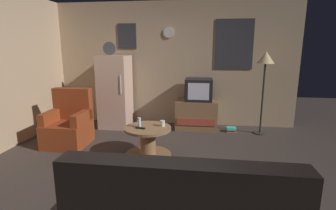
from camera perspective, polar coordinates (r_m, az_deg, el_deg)
ground_plane at (r=3.65m, az=-4.01°, el=-14.65°), size 12.00×12.00×0.00m
wall_with_art at (r=5.67m, az=0.98°, el=8.94°), size 5.20×0.12×2.60m
fridge at (r=5.56m, az=-11.51°, el=2.88°), size 0.60×0.62×1.77m
tv_stand at (r=5.42m, az=6.23°, el=-2.07°), size 0.84×0.53×0.61m
crt_tv at (r=5.31m, az=6.75°, el=3.39°), size 0.54×0.51×0.44m
standing_lamp at (r=5.23m, az=20.56°, el=8.40°), size 0.32×0.32×1.59m
coffee_table at (r=4.07m, az=-4.43°, el=-8.05°), size 0.72×0.72×0.47m
wine_glass at (r=3.98m, az=-6.34°, el=-3.82°), size 0.05×0.05×0.15m
mug_ceramic_white at (r=4.02m, az=-1.24°, el=-4.04°), size 0.08×0.08×0.09m
remote_control at (r=3.93m, az=-6.08°, el=-5.03°), size 0.16×0.07×0.02m
armchair at (r=4.85m, az=-20.95°, el=-4.17°), size 0.68×0.68×0.96m
book_stack at (r=5.40m, az=13.71°, el=-5.24°), size 0.19×0.17×0.09m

